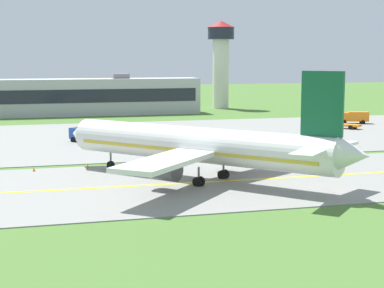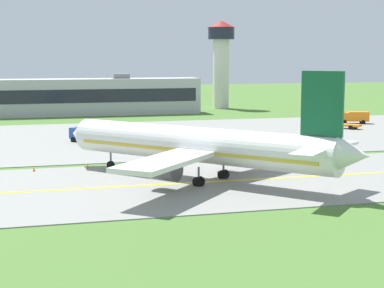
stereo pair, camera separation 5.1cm
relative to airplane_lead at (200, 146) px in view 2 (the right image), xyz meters
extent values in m
plane|color=#47702D|center=(0.19, -1.05, -4.13)|extent=(500.00, 500.00, 0.00)
cube|color=gray|center=(0.19, -1.05, -4.08)|extent=(240.00, 28.00, 0.10)
cube|color=gray|center=(10.19, 40.95, -4.08)|extent=(140.00, 52.00, 0.10)
cube|color=yellow|center=(0.19, -1.05, -4.03)|extent=(220.00, 0.60, 0.01)
cylinder|color=white|center=(-0.32, 0.37, 0.07)|extent=(25.04, 28.52, 4.00)
cone|color=white|center=(-12.09, 14.25, 0.07)|extent=(4.58, 4.44, 3.80)
cone|color=white|center=(11.58, -13.66, 0.47)|extent=(4.66, 4.64, 3.40)
cube|color=gold|center=(-0.32, 0.37, -0.43)|extent=(23.34, 26.50, 0.36)
cube|color=#1E232D|center=(-10.66, 12.58, 0.77)|extent=(3.76, 3.57, 0.70)
cube|color=white|center=(-5.38, -6.80, -0.43)|extent=(13.56, 14.39, 0.50)
cylinder|color=#47474C|center=(-5.14, -3.98, -1.83)|extent=(3.95, 4.08, 2.30)
cylinder|color=black|center=(-6.18, -2.76, -1.83)|extent=(1.76, 1.55, 2.10)
cube|color=white|center=(7.59, 4.19, -0.43)|extent=(15.24, 12.07, 0.50)
cylinder|color=#47474C|center=(4.77, 4.42, -1.83)|extent=(3.95, 4.08, 2.30)
cylinder|color=black|center=(3.74, 5.64, -1.83)|extent=(1.76, 1.55, 2.10)
cube|color=#145938|center=(9.39, -11.07, 5.32)|extent=(3.15, 3.61, 6.50)
cube|color=white|center=(7.07, -13.29, 0.87)|extent=(5.88, 6.00, 0.30)
cube|color=white|center=(11.96, -9.15, 0.87)|extent=(6.31, 5.36, 0.30)
cylinder|color=slate|center=(-8.72, 10.29, -2.76)|extent=(0.24, 0.24, 1.65)
cylinder|color=black|center=(-8.72, 10.29, -3.58)|extent=(0.98, 1.07, 1.10)
cylinder|color=slate|center=(-1.01, -2.83, -2.76)|extent=(0.24, 0.24, 1.65)
cylinder|color=black|center=(-1.21, -3.01, -3.58)|extent=(0.98, 1.07, 1.10)
cylinder|color=black|center=(-0.80, -2.66, -3.58)|extent=(0.98, 1.07, 1.10)
cylinder|color=slate|center=(2.96, 0.53, -2.76)|extent=(0.24, 0.24, 1.65)
cylinder|color=black|center=(2.75, 0.35, -3.58)|extent=(0.98, 1.07, 1.10)
cylinder|color=black|center=(3.17, 0.71, -3.58)|extent=(0.98, 1.07, 1.10)
cube|color=red|center=(5.70, 33.45, -2.63)|extent=(1.88, 2.07, 1.80)
cube|color=#1E232D|center=(6.46, 33.42, -2.32)|extent=(0.20, 1.84, 0.81)
cylinder|color=silver|center=(2.70, 33.58, -2.38)|extent=(4.27, 1.97, 1.80)
cube|color=#383838|center=(2.70, 33.58, -3.41)|extent=(4.28, 2.27, 0.24)
cylinder|color=orange|center=(5.70, 33.45, -1.63)|extent=(0.20, 0.20, 0.18)
cylinder|color=black|center=(5.74, 34.45, -3.68)|extent=(0.91, 0.34, 0.90)
cylinder|color=black|center=(5.66, 32.45, -3.68)|extent=(0.91, 0.34, 0.90)
cylinder|color=black|center=(1.91, 34.66, -3.68)|extent=(0.91, 0.34, 0.90)
cylinder|color=black|center=(1.82, 32.56, -3.68)|extent=(0.91, 0.34, 0.90)
cube|color=orange|center=(40.92, 45.31, -2.63)|extent=(2.67, 2.63, 1.80)
cube|color=#1E232D|center=(40.47, 45.93, -2.32)|extent=(1.56, 1.17, 0.81)
cube|color=orange|center=(42.78, 42.71, -3.33)|extent=(4.39, 4.96, 0.40)
cylinder|color=orange|center=(40.92, 45.31, -1.63)|extent=(0.20, 0.20, 0.18)
cylinder|color=black|center=(40.11, 44.73, -3.68)|extent=(0.77, 0.91, 0.90)
cylinder|color=black|center=(41.73, 45.90, -3.68)|extent=(0.77, 0.91, 0.90)
cylinder|color=black|center=(42.47, 41.35, -3.68)|extent=(0.77, 0.91, 0.90)
cylinder|color=black|center=(44.17, 42.58, -3.68)|extent=(0.77, 0.91, 0.90)
cube|color=orange|center=(47.01, 52.25, -2.63)|extent=(2.39, 2.51, 1.80)
cube|color=#1E232D|center=(46.29, 52.52, -2.32)|extent=(0.76, 1.76, 0.81)
cube|color=orange|center=(49.81, 51.19, -2.53)|extent=(4.67, 3.45, 2.00)
cylinder|color=orange|center=(47.01, 52.25, -1.63)|extent=(0.20, 0.20, 0.18)
cylinder|color=black|center=(46.65, 51.32, -3.68)|extent=(0.95, 0.60, 0.90)
cylinder|color=black|center=(47.36, 53.19, -3.68)|extent=(0.95, 0.60, 0.90)
cylinder|color=black|center=(50.23, 49.91, -3.68)|extent=(0.95, 0.60, 0.90)
cylinder|color=black|center=(50.97, 51.87, -3.68)|extent=(0.95, 0.60, 0.90)
cube|color=#264CA5|center=(-10.34, 38.09, -2.63)|extent=(2.69, 2.68, 1.80)
cube|color=#1E232D|center=(-10.87, 38.64, -2.32)|extent=(1.41, 1.37, 0.81)
cube|color=#264CA5|center=(-8.25, 35.93, -2.53)|extent=(4.43, 4.48, 2.00)
cylinder|color=orange|center=(-10.34, 38.09, -1.63)|extent=(0.20, 0.20, 0.18)
cylinder|color=black|center=(-11.06, 37.39, -3.68)|extent=(0.84, 0.86, 0.90)
cylinder|color=black|center=(-9.62, 38.78, -3.68)|extent=(0.84, 0.86, 0.90)
cylinder|color=black|center=(-8.43, 34.60, -3.68)|extent=(0.84, 0.86, 0.90)
cylinder|color=black|center=(-6.92, 36.06, -3.68)|extent=(0.84, 0.86, 0.90)
cube|color=#B2B2B7|center=(-7.79, 87.96, 0.28)|extent=(64.49, 8.65, 8.82)
cube|color=#1E232D|center=(-7.79, 83.59, 0.72)|extent=(61.91, 0.10, 3.17)
cube|color=slate|center=(5.10, 87.96, 5.29)|extent=(4.00, 4.00, 1.20)
cylinder|color=silver|center=(34.53, 98.29, 5.29)|extent=(4.40, 4.40, 18.84)
cylinder|color=#1E232D|center=(34.53, 98.29, 16.31)|extent=(7.20, 7.20, 3.20)
cone|color=maroon|center=(34.53, 98.29, 18.81)|extent=(7.60, 7.60, 1.80)
cone|color=orange|center=(-11.49, 11.75, -3.83)|extent=(0.44, 0.44, 0.60)
cone|color=orange|center=(-18.11, 11.12, -3.83)|extent=(0.44, 0.44, 0.60)
camera|label=1|loc=(-19.90, -68.12, 9.92)|focal=59.32mm
camera|label=2|loc=(-19.86, -68.14, 9.92)|focal=59.32mm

